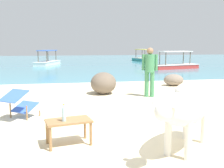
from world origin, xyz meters
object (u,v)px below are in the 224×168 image
Objects in this scene: person_standing at (150,68)px; boat_white at (48,62)px; bottle at (64,114)px; cow at (187,106)px; boat_teal at (143,59)px; deck_chair_near at (20,102)px; boat_red at (175,65)px; low_bench_table at (69,124)px.

boat_white is at bearing 34.43° from person_standing.
boat_white is at bearing 94.20° from bottle.
boat_teal is at bearing -150.91° from cow.
deck_chair_near is 0.57× the size of person_standing.
boat_white reaches higher than bottle.
person_standing is (3.79, 1.98, 0.56)m from deck_chair_near.
boat_teal is at bearing -106.09° from boat_red.
bottle is 4.80m from person_standing.
low_bench_table is at bearing -62.35° from cow.
bottle is at bearing -149.68° from low_bench_table.
person_standing reaches higher than boat_red.
low_bench_table is 2.81× the size of bottle.
deck_chair_near is 17.61m from boat_white.
low_bench_table is at bearing 150.25° from boat_teal.
low_bench_table is at bearing 23.00° from boat_white.
bottle is at bearing -59.93° from cow.
cow is at bearing -91.84° from deck_chair_near.
cow is 3.84m from deck_chair_near.
cow is 4.48m from person_standing.
low_bench_table is 0.89× the size of deck_chair_near.
boat_white reaches higher than cow.
bottle is 0.08× the size of boat_white.
cow is 0.44× the size of boat_white.
cow is 2.01× the size of low_bench_table.
cow is 0.44× the size of boat_red.
low_bench_table is 0.22m from bottle.
deck_chair_near is at bearing 146.17° from boat_teal.
boat_white is (-3.38, 20.02, -0.48)m from cow.
person_standing reaches higher than boat_white.
boat_teal is (8.47, 23.16, -0.31)m from bottle.
boat_teal is (9.48, 21.24, -0.13)m from deck_chair_near.
boat_teal is (6.52, 23.66, -0.48)m from cow.
boat_red is at bearing -8.38° from person_standing.
boat_white is at bearing -43.98° from boat_red.
low_bench_table is 16.01m from boat_red.
boat_red is at bearing 167.68° from boat_teal.
boat_red is at bearing -158.44° from cow.
low_bench_table is 24.57m from boat_teal.
bottle is 24.66m from boat_teal.
boat_white is at bearing 100.42° from boat_teal.
person_standing is 16.20m from boat_white.
low_bench_table is at bearing 164.10° from person_standing.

